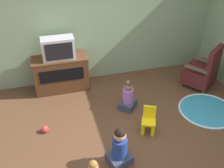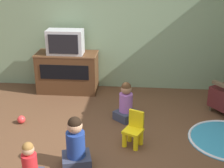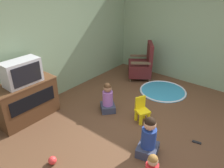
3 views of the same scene
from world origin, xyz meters
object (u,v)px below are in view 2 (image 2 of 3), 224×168
(television, at_px, (65,42))
(child_watching_center, at_px, (30,165))
(tv_cabinet, at_px, (68,72))
(yellow_kid_chair, at_px, (134,132))
(child_watching_left, at_px, (126,104))
(child_watching_right, at_px, (76,146))
(toy_ball, at_px, (21,119))

(television, bearing_deg, child_watching_center, -86.85)
(tv_cabinet, relative_size, child_watching_center, 2.20)
(yellow_kid_chair, xyz_separation_m, child_watching_center, (-1.19, -0.89, 0.02))
(television, bearing_deg, child_watching_left, -40.84)
(television, xyz_separation_m, child_watching_center, (0.15, -2.66, -0.78))
(tv_cabinet, distance_m, child_watching_left, 1.61)
(child_watching_center, relative_size, child_watching_right, 0.76)
(yellow_kid_chair, relative_size, child_watching_left, 0.78)
(child_watching_left, relative_size, child_watching_right, 0.92)
(yellow_kid_chair, bearing_deg, television, 151.92)
(child_watching_left, height_order, child_watching_right, child_watching_right)
(television, height_order, yellow_kid_chair, television)
(television, xyz_separation_m, yellow_kid_chair, (1.33, -1.77, -0.80))
(child_watching_left, distance_m, child_watching_center, 1.94)
(child_watching_center, bearing_deg, child_watching_right, 31.61)
(tv_cabinet, xyz_separation_m, child_watching_right, (0.63, -2.38, -0.10))
(tv_cabinet, relative_size, television, 1.75)
(yellow_kid_chair, height_order, child_watching_right, child_watching_right)
(tv_cabinet, height_order, television, television)
(yellow_kid_chair, relative_size, child_watching_right, 0.72)
(toy_ball, bearing_deg, child_watching_left, 9.80)
(television, xyz_separation_m, child_watching_right, (0.63, -2.33, -0.70))
(child_watching_left, bearing_deg, television, 90.14)
(yellow_kid_chair, bearing_deg, toy_ball, -169.34)
(yellow_kid_chair, height_order, toy_ball, yellow_kid_chair)
(child_watching_center, bearing_deg, television, 90.01)
(child_watching_left, relative_size, child_watching_center, 1.21)
(yellow_kid_chair, xyz_separation_m, child_watching_left, (-0.14, 0.75, 0.07))
(tv_cabinet, height_order, child_watching_center, tv_cabinet)
(tv_cabinet, relative_size, child_watching_right, 1.67)
(tv_cabinet, distance_m, toy_ball, 1.48)
(child_watching_right, distance_m, toy_ball, 1.51)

